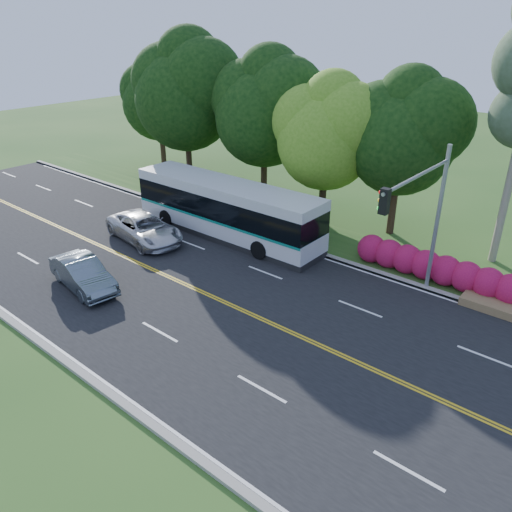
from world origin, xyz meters
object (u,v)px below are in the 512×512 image
Objects in this scene: traffic_signal at (424,208)px; suv at (144,228)px; sedan at (83,274)px; transit_bus at (226,210)px.

traffic_signal is 1.28× the size of suv.
sedan is at bearing -145.42° from traffic_signal.
transit_bus is (-11.80, 0.39, -3.03)m from traffic_signal.
sedan is at bearing -96.06° from transit_bus.
transit_bus reaches higher than sedan.
traffic_signal is at bearing -2.36° from transit_bus.
transit_bus is at bearing 2.77° from sedan.
suv is (-2.28, 5.53, 0.01)m from sedan.
sedan is 5.99m from suv.
traffic_signal is 1.55× the size of sedan.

